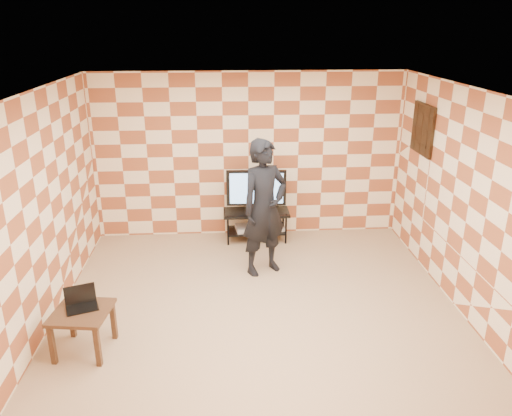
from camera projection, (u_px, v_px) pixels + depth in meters
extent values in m
plane|color=tan|center=(259.00, 310.00, 6.26)|extent=(5.00, 5.00, 0.00)
cube|color=#FFE8BE|center=(249.00, 156.00, 8.12)|extent=(5.00, 0.02, 2.70)
cube|color=#FFE8BE|center=(285.00, 337.00, 3.45)|extent=(5.00, 0.02, 2.70)
cube|color=#FFE8BE|center=(39.00, 215.00, 5.64)|extent=(0.02, 5.00, 2.70)
cube|color=#FFE8BE|center=(468.00, 205.00, 5.94)|extent=(0.02, 5.00, 2.70)
cube|color=white|center=(260.00, 92.00, 5.32)|extent=(5.00, 5.00, 0.02)
cube|color=black|center=(423.00, 129.00, 7.18)|extent=(0.04, 0.72, 0.72)
cube|color=black|center=(423.00, 129.00, 7.18)|extent=(0.04, 0.03, 0.68)
cube|color=black|center=(423.00, 129.00, 7.18)|extent=(0.04, 0.68, 0.03)
cube|color=black|center=(256.00, 213.00, 8.14)|extent=(1.07, 0.48, 0.04)
cube|color=black|center=(256.00, 231.00, 8.25)|extent=(0.96, 0.43, 0.03)
cylinder|color=black|center=(228.00, 231.00, 8.01)|extent=(0.03, 0.03, 0.50)
cylinder|color=black|center=(228.00, 222.00, 8.37)|extent=(0.03, 0.03, 0.50)
cylinder|color=black|center=(286.00, 229.00, 8.07)|extent=(0.03, 0.03, 0.50)
cylinder|color=black|center=(283.00, 221.00, 8.42)|extent=(0.03, 0.03, 0.50)
cube|color=black|center=(256.00, 210.00, 8.12)|extent=(0.29, 0.19, 0.03)
cube|color=black|center=(256.00, 207.00, 8.11)|extent=(0.07, 0.05, 0.08)
cube|color=black|center=(256.00, 188.00, 7.99)|extent=(0.96, 0.10, 0.58)
cube|color=#6D9FD6|center=(257.00, 189.00, 7.96)|extent=(0.86, 0.04, 0.50)
cube|color=silver|center=(250.00, 228.00, 8.23)|extent=(0.48, 0.37, 0.07)
cube|color=silver|center=(278.00, 229.00, 8.21)|extent=(0.23, 0.19, 0.05)
cube|color=#361F14|center=(81.00, 312.00, 5.34)|extent=(0.66, 0.66, 0.04)
cube|color=#361F14|center=(52.00, 345.00, 5.21)|extent=(0.06, 0.06, 0.46)
cube|color=#361F14|center=(72.00, 319.00, 5.67)|extent=(0.06, 0.06, 0.46)
cube|color=#361F14|center=(98.00, 347.00, 5.18)|extent=(0.06, 0.06, 0.46)
cube|color=#361F14|center=(114.00, 321.00, 5.64)|extent=(0.06, 0.06, 0.46)
cube|color=black|center=(82.00, 308.00, 5.37)|extent=(0.39, 0.33, 0.02)
cube|color=black|center=(80.00, 294.00, 5.43)|extent=(0.33, 0.16, 0.21)
imported|color=black|center=(264.00, 208.00, 6.93)|extent=(0.85, 0.75, 1.94)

